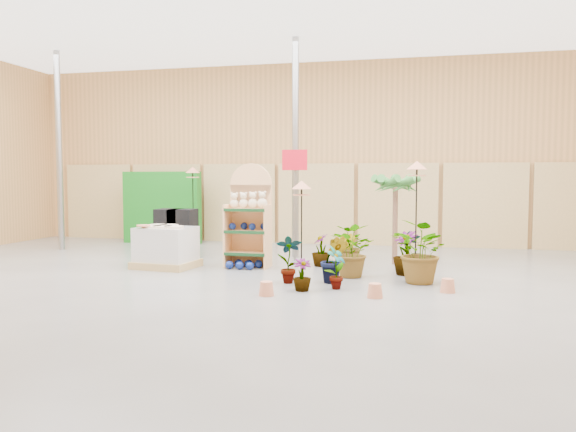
# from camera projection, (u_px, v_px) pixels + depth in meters

# --- Properties ---
(room) EXTENTS (15.20, 12.10, 4.70)m
(room) POSITION_uv_depth(u_px,v_px,m) (262.00, 143.00, 9.00)
(room) COLOR slate
(room) RESTS_ON ground
(display_shelf) EXTENTS (0.81, 0.51, 1.92)m
(display_shelf) POSITION_uv_depth(u_px,v_px,m) (250.00, 219.00, 10.45)
(display_shelf) COLOR tan
(display_shelf) RESTS_ON ground
(teddy_bears) EXTENTS (0.71, 0.19, 0.30)m
(teddy_bears) POSITION_uv_depth(u_px,v_px,m) (250.00, 201.00, 10.33)
(teddy_bears) COLOR beige
(teddy_bears) RESTS_ON display_shelf
(gazing_balls_shelf) EXTENTS (0.71, 0.24, 0.13)m
(gazing_balls_shelf) POSITION_uv_depth(u_px,v_px,m) (248.00, 226.00, 10.35)
(gazing_balls_shelf) COLOR navy
(gazing_balls_shelf) RESTS_ON display_shelf
(gazing_balls_floor) EXTENTS (0.63, 0.39, 0.15)m
(gazing_balls_floor) POSITION_uv_depth(u_px,v_px,m) (244.00, 265.00, 10.21)
(gazing_balls_floor) COLOR navy
(gazing_balls_floor) RESTS_ON ground
(pallet_stack) EXTENTS (1.15, 1.00, 0.78)m
(pallet_stack) POSITION_uv_depth(u_px,v_px,m) (166.00, 247.00, 10.30)
(pallet_stack) COLOR tan
(pallet_stack) RESTS_ON ground
(charcoal_planters) EXTENTS (0.80, 0.50, 1.00)m
(charcoal_planters) POSITION_uv_depth(u_px,v_px,m) (176.00, 233.00, 11.72)
(charcoal_planters) COLOR black
(charcoal_planters) RESTS_ON ground
(trellis_stock) EXTENTS (2.00, 0.30, 1.80)m
(trellis_stock) POSITION_uv_depth(u_px,v_px,m) (162.00, 207.00, 14.11)
(trellis_stock) COLOR #126616
(trellis_stock) RESTS_ON ground
(offer_sign) EXTENTS (0.50, 0.08, 2.20)m
(offer_sign) POSITION_uv_depth(u_px,v_px,m) (295.00, 182.00, 11.04)
(offer_sign) COLOR gray
(offer_sign) RESTS_ON ground
(bird_table_front) EXTENTS (0.34, 0.34, 1.61)m
(bird_table_front) POSITION_uv_depth(u_px,v_px,m) (302.00, 188.00, 9.42)
(bird_table_front) COLOR black
(bird_table_front) RESTS_ON ground
(bird_table_right) EXTENTS (0.34, 0.34, 1.93)m
(bird_table_right) POSITION_uv_depth(u_px,v_px,m) (417.00, 169.00, 9.21)
(bird_table_right) COLOR black
(bird_table_right) RESTS_ON ground
(bird_table_back) EXTENTS (0.34, 0.34, 1.90)m
(bird_table_back) POSITION_uv_depth(u_px,v_px,m) (193.00, 173.00, 12.95)
(bird_table_back) COLOR black
(bird_table_back) RESTS_ON ground
(palm) EXTENTS (0.70, 0.70, 1.82)m
(palm) POSITION_uv_depth(u_px,v_px,m) (396.00, 183.00, 10.62)
(palm) COLOR brown
(palm) RESTS_ON ground
(potted_plant_0) EXTENTS (0.44, 0.33, 0.76)m
(potted_plant_0) POSITION_uv_depth(u_px,v_px,m) (289.00, 259.00, 8.80)
(potted_plant_0) COLOR #31752D
(potted_plant_0) RESTS_ON ground
(potted_plant_1) EXTENTS (0.45, 0.38, 0.75)m
(potted_plant_1) POSITION_uv_depth(u_px,v_px,m) (334.00, 259.00, 8.80)
(potted_plant_1) COLOR #31752D
(potted_plant_1) RESTS_ON ground
(potted_plant_2) EXTENTS (1.00, 1.02, 0.86)m
(potted_plant_2) POSITION_uv_depth(u_px,v_px,m) (349.00, 251.00, 9.35)
(potted_plant_2) COLOR #31752D
(potted_plant_2) RESTS_ON ground
(potted_plant_3) EXTENTS (0.59, 0.59, 0.75)m
(potted_plant_3) POSITION_uv_depth(u_px,v_px,m) (406.00, 253.00, 9.53)
(potted_plant_3) COLOR #31752D
(potted_plant_3) RESTS_ON ground
(potted_plant_4) EXTENTS (0.40, 0.29, 0.72)m
(potted_plant_4) POSITION_uv_depth(u_px,v_px,m) (409.00, 250.00, 9.98)
(potted_plant_4) COLOR #31752D
(potted_plant_4) RESTS_ON ground
(potted_plant_5) EXTENTS (0.46, 0.43, 0.66)m
(potted_plant_5) POSITION_uv_depth(u_px,v_px,m) (348.00, 252.00, 9.93)
(potted_plant_5) COLOR #31752D
(potted_plant_5) RESTS_ON ground
(potted_plant_6) EXTENTS (0.91, 0.92, 0.77)m
(potted_plant_6) POSITION_uv_depth(u_px,v_px,m) (350.00, 246.00, 10.47)
(potted_plant_6) COLOR #31752D
(potted_plant_6) RESTS_ON ground
(potted_plant_7) EXTENTS (0.35, 0.35, 0.47)m
(potted_plant_7) POSITION_uv_depth(u_px,v_px,m) (302.00, 275.00, 8.20)
(potted_plant_7) COLOR #31752D
(potted_plant_7) RESTS_ON ground
(potted_plant_8) EXTENTS (0.36, 0.41, 0.65)m
(potted_plant_8) POSITION_uv_depth(u_px,v_px,m) (336.00, 268.00, 8.31)
(potted_plant_8) COLOR #31752D
(potted_plant_8) RESTS_ON ground
(potted_plant_10) EXTENTS (1.20, 1.20, 1.01)m
(potted_plant_10) POSITION_uv_depth(u_px,v_px,m) (423.00, 252.00, 8.75)
(potted_plant_10) COLOR #31752D
(potted_plant_10) RESTS_ON ground
(potted_plant_11) EXTENTS (0.44, 0.44, 0.61)m
(potted_plant_11) POSITION_uv_depth(u_px,v_px,m) (321.00, 250.00, 10.47)
(potted_plant_11) COLOR #31752D
(potted_plant_11) RESTS_ON ground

